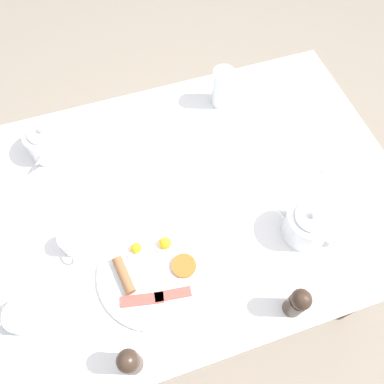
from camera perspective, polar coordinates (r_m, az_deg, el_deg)
ground_plane at (r=1.78m, az=0.00°, el=-12.22°), size 8.00×8.00×0.00m
table at (r=1.14m, az=0.00°, el=-2.28°), size 0.86×1.21×0.77m
breakfast_plate at (r=0.98m, az=-5.83°, el=-11.86°), size 0.29×0.29×0.04m
teapot_near at (r=1.19m, az=-21.08°, el=7.18°), size 0.19×0.12×0.11m
teapot_far at (r=1.03m, az=17.25°, el=-4.75°), size 0.15×0.16×0.11m
teacup_with_saucer_left at (r=1.02m, az=-24.15°, el=-16.98°), size 0.14×0.14×0.06m
water_glass_tall at (r=1.23m, az=4.69°, el=15.58°), size 0.07×0.07×0.13m
creamer_jug at (r=1.02m, az=-17.82°, el=-7.47°), size 0.08×0.06×0.07m
pepper_grinder at (r=0.94m, az=15.83°, el=-15.90°), size 0.05×0.05×0.12m
salt_grinder at (r=0.89m, az=-9.45°, el=-24.18°), size 0.05×0.05×0.12m
fork_by_plate at (r=1.23m, az=21.19°, el=5.62°), size 0.11×0.15×0.00m
knife_by_plate at (r=1.31m, az=11.83°, el=13.90°), size 0.10×0.19×0.00m
spoon_for_tea at (r=1.20m, az=-2.69°, el=9.51°), size 0.03×0.16×0.00m
fork_spare at (r=1.14m, az=-10.63°, el=3.97°), size 0.02×0.17×0.00m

